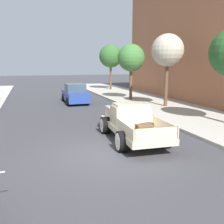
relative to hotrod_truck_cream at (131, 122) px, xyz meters
name	(u,v)px	position (x,y,z in m)	size (l,w,h in m)	color
ground_plane	(105,154)	(-1.71, -1.62, -0.75)	(140.00, 140.00, 0.00)	#3D3D42
hotrod_truck_cream	(131,122)	(0.00, 0.00, 0.00)	(2.37, 5.01, 1.58)	beige
car_background_blue	(75,94)	(-0.44, 11.34, 0.01)	(1.87, 4.30, 1.65)	#284293
street_tree_second	(167,51)	(5.58, 6.59, 3.49)	(2.36, 2.36, 5.31)	brown
street_tree_third	(131,58)	(4.60, 11.10, 3.06)	(2.41, 2.41, 4.89)	brown
street_tree_farthest	(111,56)	(5.69, 20.30, 3.47)	(2.82, 2.82, 5.51)	brown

